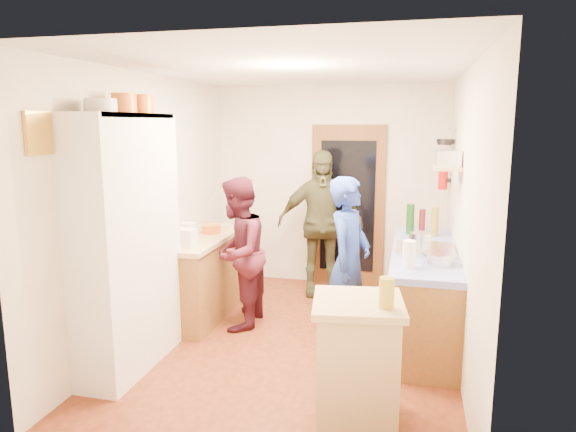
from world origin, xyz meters
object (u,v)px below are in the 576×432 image
at_px(island_base, 357,365).
at_px(person_back, 321,223).
at_px(person_left, 241,253).
at_px(right_counter_base, 422,294).
at_px(person_hob, 351,263).
at_px(hutch_body, 127,244).

distance_m(island_base, person_back, 2.86).
bearing_deg(person_left, right_counter_base, 95.49).
relative_size(person_hob, person_back, 0.90).
height_order(hutch_body, person_back, hutch_body).
xyz_separation_m(person_left, person_back, (0.63, 1.21, 0.11)).
bearing_deg(right_counter_base, person_back, 140.53).
distance_m(hutch_body, person_back, 2.64).
height_order(person_hob, person_back, person_back).
xyz_separation_m(hutch_body, right_counter_base, (2.50, 1.30, -0.68)).
bearing_deg(island_base, person_left, 132.03).
distance_m(right_counter_base, island_base, 1.79).
bearing_deg(person_hob, hutch_body, 130.29).
bearing_deg(person_hob, island_base, -156.76).
height_order(person_hob, person_left, person_hob).
bearing_deg(island_base, person_back, 105.07).
relative_size(person_hob, person_left, 1.03).
relative_size(right_counter_base, island_base, 2.56).
bearing_deg(hutch_body, person_left, 59.20).
height_order(right_counter_base, island_base, island_base).
bearing_deg(hutch_body, person_hob, 25.86).
distance_m(person_left, person_back, 1.37).
xyz_separation_m(person_hob, person_left, (-1.16, 0.21, -0.02)).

